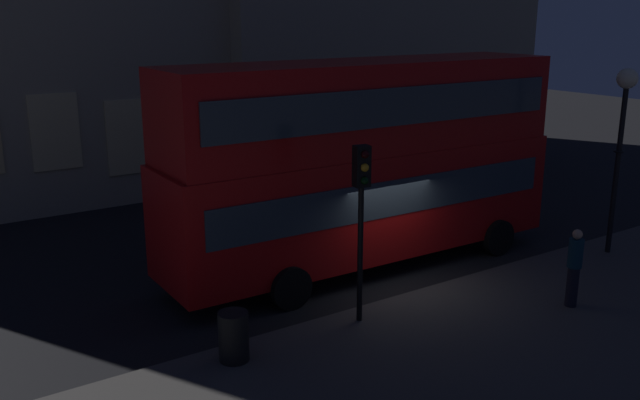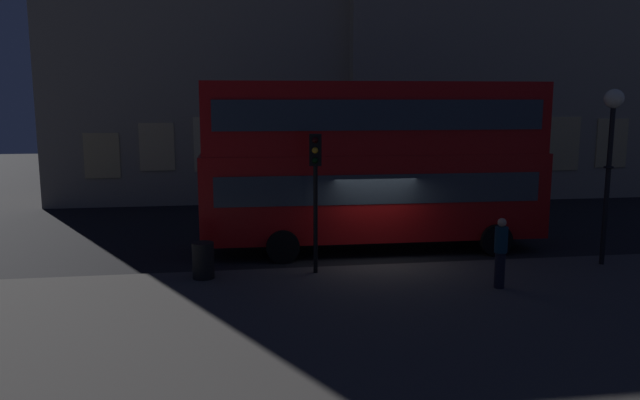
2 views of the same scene
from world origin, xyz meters
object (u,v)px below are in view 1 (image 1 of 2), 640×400
Objects in this scene: double_decker_bus at (365,156)px; pedestrian at (574,267)px; traffic_light_near_kerb at (361,197)px; litter_bin at (234,336)px; street_lamp at (623,114)px.

double_decker_bus is 6.11× the size of pedestrian.
double_decker_bus is 3.60m from traffic_light_near_kerb.
double_decker_bus is 11.34× the size of litter_bin.
traffic_light_near_kerb is (-2.25, -2.81, -0.12)m from double_decker_bus.
traffic_light_near_kerb is 3.80m from litter_bin.
double_decker_bus reaches higher than traffic_light_near_kerb.
double_decker_bus is 2.88× the size of traffic_light_near_kerb.
double_decker_bus is at bearing 62.80° from traffic_light_near_kerb.
pedestrian is (-3.94, -1.74, -2.90)m from street_lamp.
pedestrian is at bearing -156.23° from street_lamp.
litter_bin is at bearing 178.74° from street_lamp.
traffic_light_near_kerb is 2.12× the size of pedestrian.
street_lamp reaches higher than litter_bin.
traffic_light_near_kerb is at bearing -127.66° from double_decker_bus.
street_lamp is (6.13, -3.13, 0.96)m from double_decker_bus.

